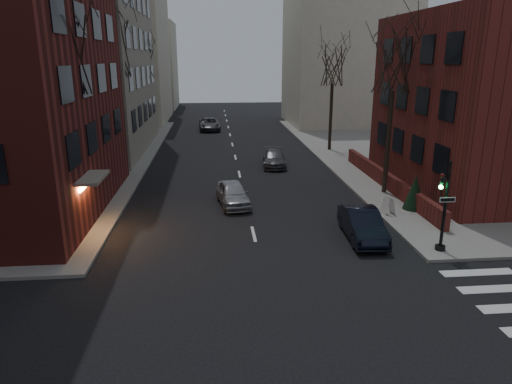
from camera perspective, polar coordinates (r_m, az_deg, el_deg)
building_right_brick at (r=33.36m, az=28.44°, el=9.71°), size 12.00×14.00×11.00m
low_wall_right at (r=30.85m, az=15.98°, el=1.46°), size 0.35×16.00×1.00m
building_distant_la at (r=65.09m, az=-17.76°, el=16.34°), size 14.00×16.00×18.00m
building_distant_ra at (r=61.10m, az=11.07°, el=15.89°), size 14.00×14.00×16.00m
building_distant_lb at (r=81.52m, az=-13.70°, el=15.10°), size 10.00×12.00×14.00m
traffic_signal at (r=21.23m, az=22.35°, el=-2.34°), size 0.76×0.44×4.00m
tree_left_a at (r=23.79m, az=-23.31°, el=15.60°), size 4.18×4.18×10.26m
tree_left_b at (r=35.44m, az=-17.46°, el=16.74°), size 4.40×4.40×10.80m
tree_left_c at (r=49.24m, az=-14.02°, el=15.68°), size 3.96×3.96×9.72m
tree_right_a at (r=28.77m, az=16.93°, el=15.25°), size 3.96×3.96×9.72m
tree_right_b at (r=42.11m, az=9.61°, el=15.27°), size 3.74×3.74×9.18m
streetlamp_near at (r=31.66m, az=-17.11°, el=8.37°), size 0.36×0.36×6.28m
streetlamp_far at (r=51.30m, az=-12.73°, el=11.53°), size 0.36×0.36×6.28m
parked_sedan at (r=22.21m, az=13.15°, el=-3.95°), size 1.73×4.41×1.43m
car_lane_silver at (r=26.59m, az=-2.92°, el=-0.19°), size 2.15×4.23×1.38m
car_lane_gray at (r=36.20m, az=2.29°, el=4.22°), size 2.17×4.48×1.26m
car_lane_far at (r=54.93m, az=-5.84°, el=8.45°), size 2.64×5.29×1.44m
sandwich_board at (r=25.70m, az=16.21°, el=-1.61°), size 0.52×0.65×0.93m
evergreen_shrub at (r=26.77m, az=19.23°, el=-0.02°), size 1.53×1.53×1.95m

